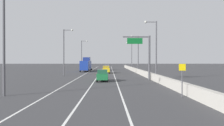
% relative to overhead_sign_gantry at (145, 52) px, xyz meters
% --- Properties ---
extents(ground_plane, '(320.00, 320.00, 0.00)m').
position_rel_overhead_sign_gantry_xyz_m(ground_plane, '(-6.45, 32.00, -4.73)').
color(ground_plane, '#38383A').
extents(lane_stripe_left, '(0.16, 130.00, 0.00)m').
position_rel_overhead_sign_gantry_xyz_m(lane_stripe_left, '(-11.95, 23.00, -4.73)').
color(lane_stripe_left, silver).
rests_on(lane_stripe_left, ground_plane).
extents(lane_stripe_center, '(0.16, 130.00, 0.00)m').
position_rel_overhead_sign_gantry_xyz_m(lane_stripe_center, '(-8.45, 23.00, -4.73)').
color(lane_stripe_center, silver).
rests_on(lane_stripe_center, ground_plane).
extents(lane_stripe_right, '(0.16, 130.00, 0.00)m').
position_rel_overhead_sign_gantry_xyz_m(lane_stripe_right, '(-4.95, 23.00, -4.73)').
color(lane_stripe_right, silver).
rests_on(lane_stripe_right, ground_plane).
extents(jersey_barrier_right, '(0.60, 120.00, 1.10)m').
position_rel_overhead_sign_gantry_xyz_m(jersey_barrier_right, '(1.34, 8.00, -4.18)').
color(jersey_barrier_right, '#B2ADA3').
rests_on(jersey_barrier_right, ground_plane).
extents(overhead_sign_gantry, '(4.68, 0.36, 7.50)m').
position_rel_overhead_sign_gantry_xyz_m(overhead_sign_gantry, '(0.00, 0.00, 0.00)').
color(overhead_sign_gantry, '#47474C').
rests_on(overhead_sign_gantry, ground_plane).
extents(speed_advisory_sign, '(0.60, 0.11, 3.00)m').
position_rel_overhead_sign_gantry_xyz_m(speed_advisory_sign, '(0.44, -18.53, -2.96)').
color(speed_advisory_sign, '#4C4C51').
rests_on(speed_advisory_sign, ground_plane).
extents(lamp_post_right_second, '(2.14, 0.44, 10.00)m').
position_rel_overhead_sign_gantry_xyz_m(lamp_post_right_second, '(1.60, -0.27, 1.02)').
color(lamp_post_right_second, '#4C4C51').
rests_on(lamp_post_right_second, ground_plane).
extents(lamp_post_right_third, '(2.14, 0.44, 10.00)m').
position_rel_overhead_sign_gantry_xyz_m(lamp_post_right_third, '(1.51, 23.01, 1.02)').
color(lamp_post_right_third, '#4C4C51').
rests_on(lamp_post_right_third, ground_plane).
extents(lamp_post_right_fourth, '(2.14, 0.44, 10.00)m').
position_rel_overhead_sign_gantry_xyz_m(lamp_post_right_fourth, '(2.06, 46.29, 1.02)').
color(lamp_post_right_fourth, '#4C4C51').
rests_on(lamp_post_right_fourth, ground_plane).
extents(lamp_post_left_near, '(2.14, 0.44, 10.00)m').
position_rel_overhead_sign_gantry_xyz_m(lamp_post_left_near, '(-15.59, -17.55, 1.02)').
color(lamp_post_left_near, '#4C4C51').
rests_on(lamp_post_left_near, ground_plane).
extents(lamp_post_left_mid, '(2.14, 0.44, 10.00)m').
position_rel_overhead_sign_gantry_xyz_m(lamp_post_left_mid, '(-15.51, 10.38, 1.02)').
color(lamp_post_left_mid, '#4C4C51').
rests_on(lamp_post_left_mid, ground_plane).
extents(lamp_post_left_far, '(2.14, 0.44, 10.00)m').
position_rel_overhead_sign_gantry_xyz_m(lamp_post_left_far, '(-15.03, 38.32, 1.02)').
color(lamp_post_left_far, '#4C4C51').
rests_on(lamp_post_left_far, ground_plane).
extents(car_white_0, '(1.91, 4.47, 2.11)m').
position_rel_overhead_sign_gantry_xyz_m(car_white_0, '(-12.89, 39.69, -3.68)').
color(car_white_0, white).
rests_on(car_white_0, ground_plane).
extents(car_yellow_1, '(1.98, 4.58, 1.94)m').
position_rel_overhead_sign_gantry_xyz_m(car_yellow_1, '(-6.87, 20.77, -3.76)').
color(car_yellow_1, gold).
rests_on(car_yellow_1, ground_plane).
extents(car_green_2, '(1.79, 4.36, 1.87)m').
position_rel_overhead_sign_gantry_xyz_m(car_green_2, '(-7.12, -2.53, -3.80)').
color(car_green_2, '#196033').
rests_on(car_green_2, ground_plane).
extents(car_gray_3, '(1.95, 4.52, 1.89)m').
position_rel_overhead_sign_gantry_xyz_m(car_gray_3, '(-6.92, 40.26, -3.78)').
color(car_gray_3, slate).
rests_on(car_gray_3, ground_plane).
extents(box_truck, '(2.65, 9.37, 4.26)m').
position_rel_overhead_sign_gantry_xyz_m(box_truck, '(-13.01, 30.05, -2.78)').
color(box_truck, navy).
rests_on(box_truck, ground_plane).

